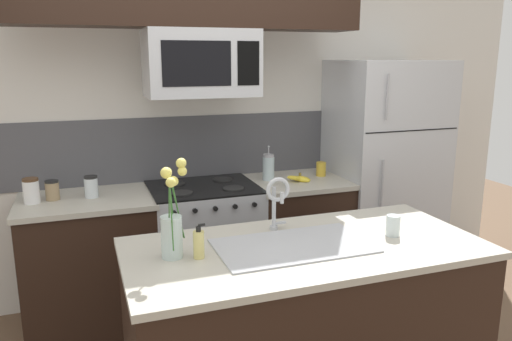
{
  "coord_description": "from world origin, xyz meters",
  "views": [
    {
      "loc": [
        -0.8,
        -2.47,
        1.83
      ],
      "look_at": [
        0.17,
        0.27,
        1.16
      ],
      "focal_mm": 35.0,
      "sensor_mm": 36.0,
      "label": 1
    }
  ],
  "objects_px": {
    "stove_range": "(205,247)",
    "drinking_glass": "(393,226)",
    "sink_faucet": "(277,197)",
    "storage_jar_medium": "(52,190)",
    "coffee_tin": "(321,169)",
    "flower_vase": "(172,228)",
    "storage_jar_tall": "(31,191)",
    "refrigerator": "(382,173)",
    "french_press": "(268,167)",
    "dish_soap_bottle": "(199,244)",
    "microwave": "(201,63)",
    "storage_jar_short": "(91,187)",
    "banana_bunch": "(300,179)"
  },
  "relations": [
    {
      "from": "stove_range",
      "to": "drinking_glass",
      "type": "bearing_deg",
      "value": -61.36
    },
    {
      "from": "stove_range",
      "to": "sink_faucet",
      "type": "height_order",
      "value": "sink_faucet"
    },
    {
      "from": "storage_jar_medium",
      "to": "drinking_glass",
      "type": "bearing_deg",
      "value": -37.8
    },
    {
      "from": "coffee_tin",
      "to": "flower_vase",
      "type": "distance_m",
      "value": 1.86
    },
    {
      "from": "storage_jar_tall",
      "to": "drinking_glass",
      "type": "bearing_deg",
      "value": -35.07
    },
    {
      "from": "storage_jar_tall",
      "to": "flower_vase",
      "type": "relative_size",
      "value": 0.36
    },
    {
      "from": "refrigerator",
      "to": "storage_jar_medium",
      "type": "distance_m",
      "value": 2.51
    },
    {
      "from": "storage_jar_medium",
      "to": "french_press",
      "type": "relative_size",
      "value": 0.49
    },
    {
      "from": "stove_range",
      "to": "french_press",
      "type": "relative_size",
      "value": 3.48
    },
    {
      "from": "sink_faucet",
      "to": "dish_soap_bottle",
      "type": "xyz_separation_m",
      "value": [
        -0.47,
        -0.2,
        -0.13
      ]
    },
    {
      "from": "stove_range",
      "to": "microwave",
      "type": "distance_m",
      "value": 1.32
    },
    {
      "from": "dish_soap_bottle",
      "to": "drinking_glass",
      "type": "distance_m",
      "value": 1.03
    },
    {
      "from": "french_press",
      "to": "coffee_tin",
      "type": "height_order",
      "value": "french_press"
    },
    {
      "from": "flower_vase",
      "to": "french_press",
      "type": "bearing_deg",
      "value": 52.43
    },
    {
      "from": "microwave",
      "to": "refrigerator",
      "type": "height_order",
      "value": "microwave"
    },
    {
      "from": "sink_faucet",
      "to": "stove_range",
      "type": "bearing_deg",
      "value": 98.23
    },
    {
      "from": "storage_jar_short",
      "to": "dish_soap_bottle",
      "type": "distance_m",
      "value": 1.32
    },
    {
      "from": "french_press",
      "to": "dish_soap_bottle",
      "type": "height_order",
      "value": "french_press"
    },
    {
      "from": "microwave",
      "to": "sink_faucet",
      "type": "bearing_deg",
      "value": -81.6
    },
    {
      "from": "stove_range",
      "to": "coffee_tin",
      "type": "relative_size",
      "value": 8.45
    },
    {
      "from": "banana_bunch",
      "to": "storage_jar_tall",
      "type": "bearing_deg",
      "value": 178.25
    },
    {
      "from": "stove_range",
      "to": "french_press",
      "type": "height_order",
      "value": "french_press"
    },
    {
      "from": "refrigerator",
      "to": "storage_jar_short",
      "type": "bearing_deg",
      "value": -179.81
    },
    {
      "from": "storage_jar_medium",
      "to": "microwave",
      "type": "bearing_deg",
      "value": -3.31
    },
    {
      "from": "storage_jar_short",
      "to": "drinking_glass",
      "type": "distance_m",
      "value": 1.95
    },
    {
      "from": "storage_jar_tall",
      "to": "sink_faucet",
      "type": "xyz_separation_m",
      "value": [
        1.27,
        -1.03,
        0.12
      ]
    },
    {
      "from": "banana_bunch",
      "to": "coffee_tin",
      "type": "xyz_separation_m",
      "value": [
        0.23,
        0.11,
        0.03
      ]
    },
    {
      "from": "microwave",
      "to": "storage_jar_medium",
      "type": "bearing_deg",
      "value": 176.69
    },
    {
      "from": "storage_jar_short",
      "to": "flower_vase",
      "type": "bearing_deg",
      "value": -74.72
    },
    {
      "from": "storage_jar_short",
      "to": "flower_vase",
      "type": "xyz_separation_m",
      "value": [
        0.33,
        -1.19,
        0.07
      ]
    },
    {
      "from": "stove_range",
      "to": "storage_jar_medium",
      "type": "relative_size",
      "value": 7.18
    },
    {
      "from": "coffee_tin",
      "to": "banana_bunch",
      "type": "bearing_deg",
      "value": -154.53
    },
    {
      "from": "banana_bunch",
      "to": "dish_soap_bottle",
      "type": "height_order",
      "value": "dish_soap_bottle"
    },
    {
      "from": "storage_jar_tall",
      "to": "sink_faucet",
      "type": "height_order",
      "value": "sink_faucet"
    },
    {
      "from": "coffee_tin",
      "to": "sink_faucet",
      "type": "bearing_deg",
      "value": -126.85
    },
    {
      "from": "coffee_tin",
      "to": "flower_vase",
      "type": "relative_size",
      "value": 0.24
    },
    {
      "from": "dish_soap_bottle",
      "to": "coffee_tin",
      "type": "bearing_deg",
      "value": 45.01
    },
    {
      "from": "drinking_glass",
      "to": "storage_jar_tall",
      "type": "bearing_deg",
      "value": 144.93
    },
    {
      "from": "refrigerator",
      "to": "drinking_glass",
      "type": "distance_m",
      "value": 1.53
    },
    {
      "from": "storage_jar_medium",
      "to": "coffee_tin",
      "type": "xyz_separation_m",
      "value": [
        1.96,
        0.01,
        -0.01
      ]
    },
    {
      "from": "french_press",
      "to": "flower_vase",
      "type": "xyz_separation_m",
      "value": [
        -0.96,
        -1.24,
        0.04
      ]
    },
    {
      "from": "storage_jar_tall",
      "to": "dish_soap_bottle",
      "type": "xyz_separation_m",
      "value": [
        0.8,
        -1.23,
        -0.01
      ]
    },
    {
      "from": "storage_jar_tall",
      "to": "microwave",
      "type": "bearing_deg",
      "value": -0.91
    },
    {
      "from": "storage_jar_short",
      "to": "french_press",
      "type": "relative_size",
      "value": 0.55
    },
    {
      "from": "stove_range",
      "to": "storage_jar_medium",
      "type": "height_order",
      "value": "storage_jar_medium"
    },
    {
      "from": "storage_jar_medium",
      "to": "coffee_tin",
      "type": "distance_m",
      "value": 1.96
    },
    {
      "from": "microwave",
      "to": "storage_jar_tall",
      "type": "relative_size",
      "value": 4.54
    },
    {
      "from": "storage_jar_tall",
      "to": "storage_jar_medium",
      "type": "relative_size",
      "value": 1.27
    },
    {
      "from": "coffee_tin",
      "to": "drinking_glass",
      "type": "relative_size",
      "value": 1.0
    },
    {
      "from": "banana_bunch",
      "to": "french_press",
      "type": "distance_m",
      "value": 0.25
    }
  ]
}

